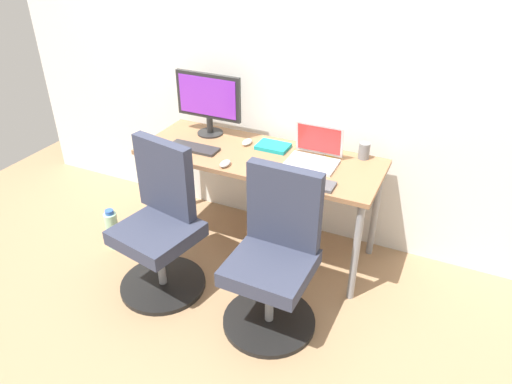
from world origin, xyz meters
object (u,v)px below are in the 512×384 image
desktop_monitor (208,100)px  coffee_mug (331,148)px  office_chair_left (161,226)px  office_chair_right (275,260)px  open_laptop (315,153)px  water_bottle_on_floor (113,230)px

desktop_monitor → coffee_mug: 0.89m
office_chair_left → office_chair_right: bearing=0.1°
open_laptop → desktop_monitor: bearing=173.5°
office_chair_left → water_bottle_on_floor: 0.62m
water_bottle_on_floor → open_laptop: 1.51m
water_bottle_on_floor → open_laptop: bearing=22.4°
water_bottle_on_floor → open_laptop: (1.27, 0.52, 0.63)m
water_bottle_on_floor → coffee_mug: coffee_mug is taller
desktop_monitor → coffee_mug: bearing=2.8°
office_chair_right → open_laptop: (-0.02, 0.66, 0.35)m
desktop_monitor → open_laptop: (0.80, -0.09, -0.19)m
office_chair_right → coffee_mug: size_ratio=10.22×
water_bottle_on_floor → desktop_monitor: desktop_monitor is taller
desktop_monitor → office_chair_right: bearing=-42.4°
water_bottle_on_floor → coffee_mug: bearing=26.2°
open_laptop → coffee_mug: 0.15m
office_chair_right → water_bottle_on_floor: bearing=174.0°
office_chair_left → coffee_mug: size_ratio=10.22×
coffee_mug → water_bottle_on_floor: bearing=-153.8°
office_chair_right → desktop_monitor: desktop_monitor is taller
office_chair_right → water_bottle_on_floor: office_chair_right is taller
office_chair_left → coffee_mug: office_chair_left is taller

